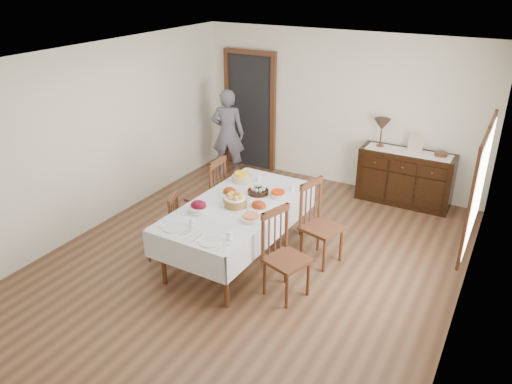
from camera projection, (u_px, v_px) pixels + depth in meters
The scene contains 26 objects.
ground at pixel (252, 260), 6.55m from camera, with size 6.00×6.00×0.00m, color brown.
room_shell at pixel (258, 130), 6.26m from camera, with size 5.02×6.02×2.65m.
dining_table at pixel (238, 211), 6.34m from camera, with size 1.22×2.29×0.78m.
chair_left_near at pixel (166, 226), 6.45m from camera, with size 0.48×0.48×0.90m.
chair_left_far at pixel (209, 194), 7.12m from camera, with size 0.48×0.48×1.10m.
chair_right_near at pixel (283, 254), 5.69m from camera, with size 0.56×0.56×1.06m.
chair_right_far at pixel (319, 222), 6.35m from camera, with size 0.55×0.55×1.09m.
sideboard at pixel (405, 177), 7.97m from camera, with size 1.46×0.53×0.87m.
person at pixel (228, 131), 8.83m from camera, with size 0.53×0.34×1.70m, color slate.
bread_basket at pixel (235, 200), 6.24m from camera, with size 0.30×0.30×0.18m.
egg_basket at pixel (258, 191), 6.59m from camera, with size 0.28×0.28×0.11m.
ham_platter_a at pixel (230, 192), 6.57m from camera, with size 0.31×0.31×0.11m.
ham_platter_b at pixel (259, 206), 6.20m from camera, with size 0.31×0.31×0.11m.
beet_bowl at pixel (199, 207), 6.09m from camera, with size 0.25×0.25×0.15m.
carrot_bowl at pixel (278, 194), 6.48m from camera, with size 0.19×0.19×0.09m.
pineapple_bowl at pixel (241, 177), 6.95m from camera, with size 0.27×0.27×0.13m.
casserole_dish at pixel (251, 218), 5.91m from camera, with size 0.26×0.26×0.07m.
butter_dish at pixel (226, 204), 6.23m from camera, with size 0.14×0.09×0.07m.
setting_left at pixel (179, 226), 5.75m from camera, with size 0.42×0.31×0.10m.
setting_right at pixel (216, 240), 5.46m from camera, with size 0.42×0.31×0.10m.
glass_far_a at pixel (259, 179), 6.94m from camera, with size 0.07×0.07×0.09m.
glass_far_b at pixel (292, 188), 6.65m from camera, with size 0.07×0.07×0.09m.
runner at pixel (409, 152), 7.75m from camera, with size 1.30×0.35×0.01m.
table_lamp at pixel (382, 125), 7.85m from camera, with size 0.26×0.26×0.46m.
picture_frame at pixel (415, 145), 7.66m from camera, with size 0.22×0.08×0.28m.
deco_bowl at pixel (441, 154), 7.59m from camera, with size 0.20×0.20×0.06m.
Camera 1 is at (2.74, -4.86, 3.55)m, focal length 35.00 mm.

